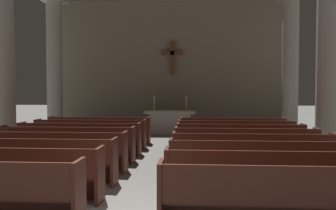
# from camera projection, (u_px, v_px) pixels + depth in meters

# --- Properties ---
(pew_left_row_3) EXTENTS (3.62, 0.50, 0.95)m
(pew_left_row_3) POSITION_uv_depth(u_px,v_px,m) (28.00, 161.00, 7.39)
(pew_left_row_3) COLOR #4C2319
(pew_left_row_3) RESTS_ON ground
(pew_left_row_4) EXTENTS (3.62, 0.50, 0.95)m
(pew_left_row_4) POSITION_uv_depth(u_px,v_px,m) (50.00, 151.00, 8.51)
(pew_left_row_4) COLOR #4C2319
(pew_left_row_4) RESTS_ON ground
(pew_left_row_5) EXTENTS (3.62, 0.50, 0.95)m
(pew_left_row_5) POSITION_uv_depth(u_px,v_px,m) (66.00, 144.00, 9.64)
(pew_left_row_5) COLOR #4C2319
(pew_left_row_5) RESTS_ON ground
(pew_left_row_6) EXTENTS (3.62, 0.50, 0.95)m
(pew_left_row_6) POSITION_uv_depth(u_px,v_px,m) (80.00, 138.00, 10.76)
(pew_left_row_6) COLOR #4C2319
(pew_left_row_6) RESTS_ON ground
(pew_left_row_7) EXTENTS (3.62, 0.50, 0.95)m
(pew_left_row_7) POSITION_uv_depth(u_px,v_px,m) (90.00, 134.00, 11.89)
(pew_left_row_7) COLOR #4C2319
(pew_left_row_7) RESTS_ON ground
(pew_left_row_8) EXTENTS (3.62, 0.50, 0.95)m
(pew_left_row_8) POSITION_uv_depth(u_px,v_px,m) (99.00, 130.00, 13.01)
(pew_left_row_8) COLOR #4C2319
(pew_left_row_8) RESTS_ON ground
(pew_right_row_1) EXTENTS (3.62, 0.50, 0.95)m
(pew_right_row_1) POSITION_uv_depth(u_px,v_px,m) (295.00, 199.00, 4.81)
(pew_right_row_1) COLOR #4C2319
(pew_right_row_1) RESTS_ON ground
(pew_right_row_2) EXTENTS (3.62, 0.50, 0.95)m
(pew_right_row_2) POSITION_uv_depth(u_px,v_px,m) (275.00, 178.00, 5.93)
(pew_right_row_2) COLOR #4C2319
(pew_right_row_2) RESTS_ON ground
(pew_right_row_3) EXTENTS (3.62, 0.50, 0.95)m
(pew_right_row_3) POSITION_uv_depth(u_px,v_px,m) (262.00, 164.00, 7.06)
(pew_right_row_3) COLOR #4C2319
(pew_right_row_3) RESTS_ON ground
(pew_right_row_4) EXTENTS (3.62, 0.50, 0.95)m
(pew_right_row_4) POSITION_uv_depth(u_px,v_px,m) (253.00, 154.00, 8.18)
(pew_right_row_4) COLOR #4C2319
(pew_right_row_4) RESTS_ON ground
(pew_right_row_5) EXTENTS (3.62, 0.50, 0.95)m
(pew_right_row_5) POSITION_uv_depth(u_px,v_px,m) (246.00, 146.00, 9.31)
(pew_right_row_5) COLOR #4C2319
(pew_right_row_5) RESTS_ON ground
(pew_right_row_6) EXTENTS (3.62, 0.50, 0.95)m
(pew_right_row_6) POSITION_uv_depth(u_px,v_px,m) (240.00, 140.00, 10.43)
(pew_right_row_6) COLOR #4C2319
(pew_right_row_6) RESTS_ON ground
(pew_right_row_7) EXTENTS (3.62, 0.50, 0.95)m
(pew_right_row_7) POSITION_uv_depth(u_px,v_px,m) (236.00, 135.00, 11.56)
(pew_right_row_7) COLOR #4C2319
(pew_right_row_7) RESTS_ON ground
(pew_right_row_8) EXTENTS (3.62, 0.50, 0.95)m
(pew_right_row_8) POSITION_uv_depth(u_px,v_px,m) (232.00, 131.00, 12.68)
(pew_right_row_8) COLOR #4C2319
(pew_right_row_8) RESTS_ON ground
(column_left_second) EXTENTS (0.99, 0.99, 5.88)m
(column_left_second) POSITION_uv_depth(u_px,v_px,m) (4.00, 60.00, 11.59)
(column_left_second) COLOR #ADA89E
(column_left_second) RESTS_ON ground
(column_right_second) EXTENTS (0.99, 0.99, 5.88)m
(column_right_second) POSITION_uv_depth(u_px,v_px,m) (328.00, 58.00, 10.89)
(column_right_second) COLOR #ADA89E
(column_right_second) RESTS_ON ground
(column_left_third) EXTENTS (0.99, 0.99, 5.88)m
(column_left_third) POSITION_uv_depth(u_px,v_px,m) (55.00, 68.00, 15.81)
(column_left_third) COLOR #ADA89E
(column_left_third) RESTS_ON ground
(column_right_third) EXTENTS (0.99, 0.99, 5.88)m
(column_right_third) POSITION_uv_depth(u_px,v_px,m) (290.00, 67.00, 15.11)
(column_right_third) COLOR #ADA89E
(column_right_third) RESTS_ON ground
(altar) EXTENTS (2.20, 0.90, 1.01)m
(altar) POSITION_uv_depth(u_px,v_px,m) (170.00, 122.00, 15.84)
(altar) COLOR #A8A399
(altar) RESTS_ON ground
(candlestick_left) EXTENTS (0.16, 0.16, 0.66)m
(candlestick_left) POSITION_uv_depth(u_px,v_px,m) (154.00, 106.00, 15.86)
(candlestick_left) COLOR #B79338
(candlestick_left) RESTS_ON altar
(candlestick_right) EXTENTS (0.16, 0.16, 0.66)m
(candlestick_right) POSITION_uv_depth(u_px,v_px,m) (186.00, 106.00, 15.76)
(candlestick_right) COLOR #B79338
(candlestick_right) RESTS_ON altar
(apse_with_cross) EXTENTS (11.10, 0.44, 6.23)m
(apse_with_cross) POSITION_uv_depth(u_px,v_px,m) (173.00, 65.00, 17.56)
(apse_with_cross) COLOR gray
(apse_with_cross) RESTS_ON ground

